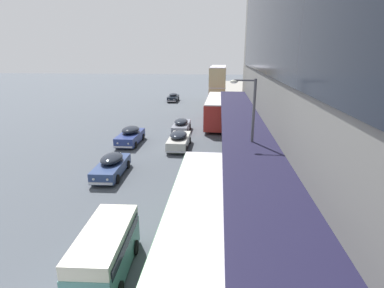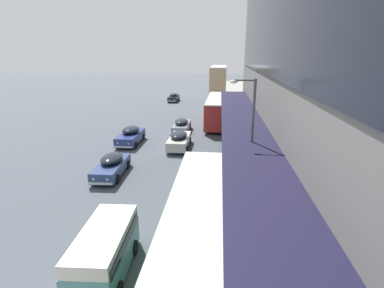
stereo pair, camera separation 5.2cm
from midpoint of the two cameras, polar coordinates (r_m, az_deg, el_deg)
name	(u,v)px [view 1 (the left image)]	position (r m, az deg, el deg)	size (l,w,h in m)	color
transit_bus_kerbside_front	(217,109)	(37.38, 4.77, 6.65)	(3.00, 11.28, 3.30)	#AC2723
transit_bus_kerbside_rear	(218,84)	(52.09, 4.94, 11.31)	(3.01, 10.21, 6.40)	tan
transit_bus_kerbside_far	(200,230)	(12.33, 1.33, -16.13)	(2.79, 11.38, 3.22)	#489C4D
sedan_far_back	(181,126)	(33.49, -2.09, 3.53)	(1.80, 4.83, 1.56)	gray
sedan_oncoming_rear	(130,135)	(29.90, -11.70, 1.60)	(2.01, 4.72, 1.67)	navy
sedan_second_near	(179,140)	(27.93, -2.57, 0.81)	(1.93, 4.78, 1.62)	beige
sedan_lead_mid	(111,165)	(22.54, -15.16, -3.94)	(1.92, 4.71, 1.52)	navy
sedan_oncoming_front	(173,97)	(55.57, -3.62, 8.88)	(1.79, 4.56, 1.47)	black
vw_van	(106,248)	(13.15, -16.12, -18.47)	(2.04, 4.61, 1.96)	teal
pedestrian_at_kerb	(293,238)	(13.75, 18.50, -16.58)	(0.40, 0.55, 1.86)	black
street_lamp	(250,130)	(17.92, 10.85, 2.68)	(1.50, 0.28, 7.05)	#4C4C51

